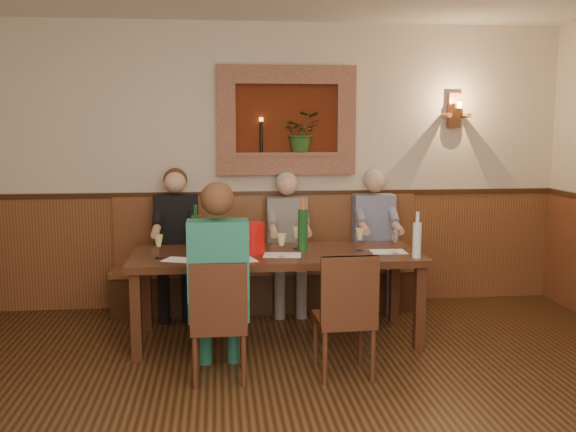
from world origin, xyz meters
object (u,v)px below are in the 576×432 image
at_px(person_bench_mid, 288,255).
at_px(person_bench_right, 375,252).
at_px(dining_table, 277,261).
at_px(person_bench_left, 177,255).
at_px(bench, 268,276).
at_px(spittoon_bucket, 251,238).
at_px(person_chair_front, 219,298).
at_px(wine_bottle_green_b, 196,233).
at_px(chair_near_left, 219,345).
at_px(chair_near_right, 344,340).
at_px(wine_bottle_green_a, 303,229).
at_px(water_bottle, 417,239).

bearing_deg(person_bench_mid, person_bench_right, -0.05).
xyz_separation_m(dining_table, person_bench_left, (-0.88, 0.84, -0.10)).
bearing_deg(bench, person_bench_right, -5.67).
distance_m(person_bench_right, spittoon_bucket, 1.55).
relative_size(person_chair_front, spittoon_bucket, 5.58).
bearing_deg(spittoon_bucket, wine_bottle_green_b, 168.30).
bearing_deg(wine_bottle_green_b, person_chair_front, -78.11).
height_order(chair_near_left, spittoon_bucket, spittoon_bucket).
bearing_deg(chair_near_left, bench, 75.29).
bearing_deg(wine_bottle_green_b, spittoon_bucket, -11.70).
distance_m(chair_near_left, person_bench_right, 2.28).
bearing_deg(chair_near_right, person_chair_front, 174.46).
bearing_deg(bench, dining_table, -90.00).
bearing_deg(person_chair_front, person_bench_left, 103.76).
height_order(person_chair_front, wine_bottle_green_a, person_chair_front).
height_order(chair_near_left, person_bench_right, person_bench_right).
bearing_deg(person_bench_right, person_chair_front, -133.54).
relative_size(spittoon_bucket, water_bottle, 0.69).
bearing_deg(chair_near_right, spittoon_bucket, 125.05).
height_order(bench, person_bench_mid, person_bench_mid).
bearing_deg(person_chair_front, spittoon_bucket, 70.46).
bearing_deg(person_bench_left, person_bench_mid, 0.08).
height_order(chair_near_left, chair_near_right, chair_near_right).
bearing_deg(person_bench_mid, water_bottle, -51.99).
relative_size(bench, chair_near_left, 3.40).
bearing_deg(person_bench_mid, chair_near_left, -112.03).
distance_m(person_bench_mid, wine_bottle_green_b, 1.19).
height_order(person_bench_mid, spittoon_bucket, person_bench_mid).
distance_m(bench, water_bottle, 1.77).
relative_size(dining_table, spittoon_bucket, 9.40).
relative_size(bench, person_bench_mid, 2.21).
bearing_deg(dining_table, person_bench_mid, 77.67).
relative_size(bench, spittoon_bucket, 11.75).
relative_size(bench, wine_bottle_green_b, 7.57).
relative_size(person_bench_mid, spittoon_bucket, 5.32).
relative_size(person_bench_left, wine_bottle_green_b, 3.54).
bearing_deg(wine_bottle_green_a, person_bench_left, 144.42).
xyz_separation_m(person_chair_front, wine_bottle_green_b, (-0.18, 0.87, 0.32)).
distance_m(chair_near_left, person_bench_mid, 1.81).
relative_size(chair_near_left, person_bench_mid, 0.65).
bearing_deg(chair_near_right, chair_near_left, 176.97).
relative_size(bench, person_chair_front, 2.11).
height_order(chair_near_right, person_bench_mid, person_bench_mid).
bearing_deg(wine_bottle_green_b, chair_near_left, -78.63).
xyz_separation_m(bench, person_bench_mid, (0.18, -0.10, 0.23)).
height_order(dining_table, person_bench_mid, person_bench_mid).
relative_size(person_bench_left, water_bottle, 3.77).
relative_size(dining_table, person_bench_left, 1.71).
bearing_deg(wine_bottle_green_a, person_bench_right, 43.91).
height_order(dining_table, person_chair_front, person_chair_front).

